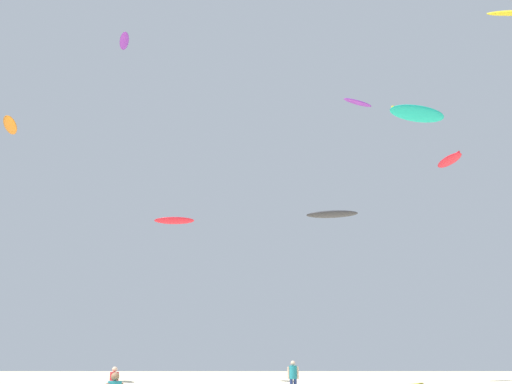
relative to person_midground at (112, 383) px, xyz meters
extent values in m
sphere|color=#936B4C|center=(2.15, -8.72, 0.60)|extent=(0.22, 0.22, 0.22)
cylinder|color=#B21E23|center=(0.00, 0.00, 0.15)|extent=(0.36, 0.36, 0.59)
cylinder|color=beige|center=(-0.12, 0.18, 0.13)|extent=(0.10, 0.10, 0.54)
cylinder|color=beige|center=(0.12, -0.18, 0.13)|extent=(0.10, 0.10, 0.54)
sphere|color=beige|center=(0.00, 0.00, 0.56)|extent=(0.21, 0.21, 0.21)
cylinder|color=teal|center=(7.83, 5.53, 0.26)|extent=(0.40, 0.40, 0.65)
cylinder|color=beige|center=(8.06, 5.53, 0.24)|extent=(0.12, 0.12, 0.60)
cylinder|color=beige|center=(7.59, 5.52, 0.24)|extent=(0.12, 0.12, 0.60)
sphere|color=beige|center=(7.83, 5.53, 0.71)|extent=(0.24, 0.24, 0.24)
ellipsoid|color=purple|center=(14.54, 18.36, 21.56)|extent=(3.04, 2.33, 0.48)
ellipsoid|color=#2D2D33|center=(9.94, 4.07, 8.27)|extent=(2.81, 1.27, 0.40)
ellipsoid|color=#19B29E|center=(14.70, 3.30, 13.70)|extent=(3.56, 2.03, 0.88)
cylinder|color=yellow|center=(14.70, 3.30, 13.86)|extent=(3.04, 1.18, 0.15)
ellipsoid|color=orange|center=(-14.04, 17.15, 18.97)|extent=(2.44, 4.08, 0.69)
ellipsoid|color=red|center=(18.48, 9.52, 13.22)|extent=(1.26, 2.92, 0.47)
cylinder|color=red|center=(18.48, 9.52, 13.35)|extent=(0.52, 2.58, 0.12)
ellipsoid|color=red|center=(0.37, 12.22, 9.85)|extent=(2.72, 0.82, 0.54)
ellipsoid|color=purple|center=(-5.14, 16.58, 26.37)|extent=(1.55, 2.97, 0.56)
camera|label=1|loc=(5.92, -24.26, 1.20)|focal=38.73mm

